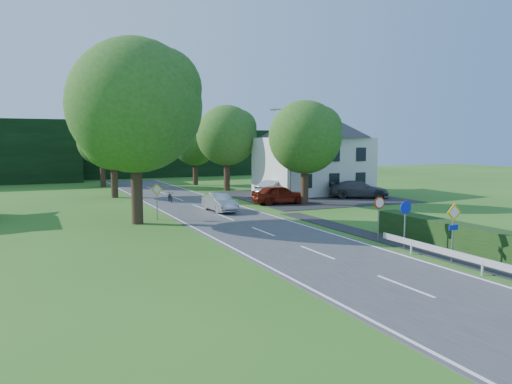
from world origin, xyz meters
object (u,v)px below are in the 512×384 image
streetlight (289,150)px  parked_car_red (280,194)px  parked_car_silver_a (277,188)px  parked_car_grey (359,189)px  motorcycle (170,197)px  parasol (313,185)px  moving_car (220,202)px

streetlight → parked_car_red: 3.95m
parked_car_silver_a → parked_car_grey: parked_car_grey is taller
motorcycle → parasol: parasol is taller
motorcycle → parked_car_silver_a: size_ratio=0.37×
moving_car → parked_car_silver_a: parked_car_silver_a is taller
streetlight → motorcycle: size_ratio=4.67×
motorcycle → parked_car_grey: bearing=-9.6°
streetlight → parked_car_grey: 8.26m
motorcycle → parked_car_silver_a: 10.49m
streetlight → parked_car_silver_a: (1.21, 4.70, -3.67)m
parked_car_silver_a → parked_car_red: bearing=134.0°
parked_car_grey → parked_car_silver_a: bearing=84.1°
parked_car_silver_a → parked_car_grey: size_ratio=0.85×
parked_car_red → parked_car_silver_a: size_ratio=1.01×
moving_car → parked_car_grey: size_ratio=0.76×
parked_car_red → parked_car_silver_a: bearing=-17.9°
moving_car → parasol: size_ratio=2.02×
parked_car_red → moving_car: bearing=116.6°
streetlight → moving_car: 8.91m
parked_car_red → parked_car_silver_a: 6.11m
parked_car_silver_a → motorcycle: bearing=70.6°
moving_car → parked_car_grey: (14.85, 3.26, 0.11)m
parked_car_silver_a → parked_car_grey: (6.20, -4.59, 0.03)m
moving_car → parked_car_red: parked_car_red is taller
motorcycle → parked_car_silver_a: (10.48, 0.44, 0.31)m
motorcycle → parasol: (14.26, 0.06, 0.46)m
moving_car → parked_car_red: (6.15, 2.28, 0.11)m
motorcycle → parked_car_grey: parked_car_grey is taller
moving_car → streetlight: bearing=21.1°
streetlight → motorcycle: (-9.26, 4.25, -3.97)m
streetlight → moving_car: bearing=-157.0°
motorcycle → parked_car_red: 9.49m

